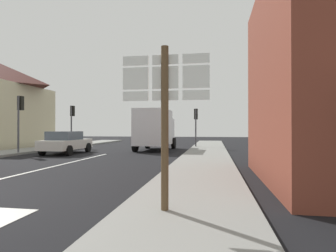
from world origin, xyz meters
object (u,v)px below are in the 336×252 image
delivery_truck (155,129)px  traffic_light_far_right (196,119)px  traffic_light_near_left (20,111)px  sedan_far (66,142)px  route_sign_post (165,110)px  traffic_light_far_left (72,117)px

delivery_truck → traffic_light_far_right: (2.89, 3.05, 0.82)m
traffic_light_near_left → delivery_truck: bearing=31.0°
sedan_far → traffic_light_far_right: (8.05, 6.79, 1.71)m
sedan_far → traffic_light_near_left: (-2.65, -0.95, 2.00)m
route_sign_post → traffic_light_near_left: traffic_light_near_left is taller
sedan_far → delivery_truck: 6.44m
sedan_far → traffic_light_far_left: size_ratio=1.16×
delivery_truck → traffic_light_far_left: 8.11m
delivery_truck → traffic_light_near_left: (-7.81, -4.70, 1.11)m
sedan_far → traffic_light_far_right: size_ratio=1.27×
traffic_light_far_left → route_sign_post: bearing=-57.0°
traffic_light_near_left → traffic_light_far_right: size_ratio=1.12×
traffic_light_far_left → traffic_light_far_right: size_ratio=1.09×
traffic_light_near_left → traffic_light_far_right: bearing=35.9°
delivery_truck → traffic_light_near_left: bearing=-149.0°
route_sign_post → traffic_light_far_right: 18.60m
traffic_light_far_right → route_sign_post: bearing=-88.1°
traffic_light_near_left → traffic_light_far_left: bearing=90.0°
delivery_truck → traffic_light_near_left: traffic_light_near_left is taller
delivery_truck → traffic_light_near_left: 9.18m
sedan_far → delivery_truck: delivery_truck is taller
traffic_light_far_left → traffic_light_near_left: 6.63m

